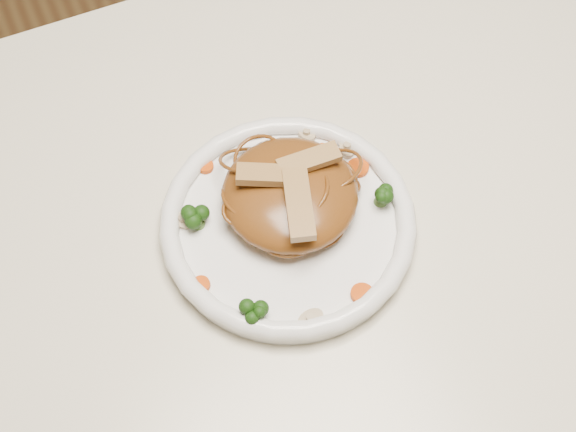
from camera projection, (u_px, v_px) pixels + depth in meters
name	position (u px, v px, depth m)	size (l,w,h in m)	color
table	(361.00, 271.00, 0.96)	(1.20, 0.80, 0.75)	beige
plate	(288.00, 227.00, 0.87)	(0.25, 0.25, 0.02)	white
noodle_mound	(290.00, 194.00, 0.85)	(0.14, 0.14, 0.04)	brown
chicken_a	(309.00, 160.00, 0.84)	(0.06, 0.02, 0.01)	#AC8451
chicken_b	(271.00, 175.00, 0.83)	(0.07, 0.02, 0.01)	#AC8451
chicken_c	(299.00, 204.00, 0.81)	(0.07, 0.02, 0.01)	#AC8451
broccoli_0	(321.00, 160.00, 0.88)	(0.03, 0.03, 0.03)	#19420D
broccoli_1	(197.00, 218.00, 0.85)	(0.02, 0.02, 0.03)	#19420D
broccoli_2	(256.00, 311.00, 0.80)	(0.02, 0.02, 0.03)	#19420D
broccoli_3	(382.00, 193.00, 0.86)	(0.03, 0.03, 0.03)	#19420D
carrot_0	(323.00, 152.00, 0.90)	(0.02, 0.02, 0.01)	#BF4607
carrot_1	(201.00, 285.00, 0.82)	(0.02, 0.02, 0.01)	#BF4607
carrot_2	(358.00, 168.00, 0.89)	(0.02, 0.02, 0.01)	#BF4607
carrot_3	(205.00, 166.00, 0.89)	(0.02, 0.02, 0.01)	#BF4607
carrot_4	(362.00, 294.00, 0.82)	(0.02, 0.02, 0.01)	#BF4607
mushroom_0	(311.00, 320.00, 0.80)	(0.03, 0.03, 0.01)	beige
mushroom_1	(347.00, 148.00, 0.90)	(0.02, 0.02, 0.01)	beige
mushroom_2	(182.00, 221.00, 0.86)	(0.02, 0.02, 0.01)	beige
mushroom_3	(307.00, 135.00, 0.91)	(0.02, 0.02, 0.01)	beige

